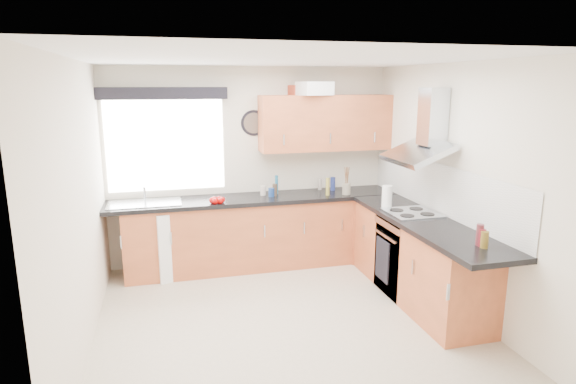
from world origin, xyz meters
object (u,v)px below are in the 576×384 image
object	(u,v)px
oven	(409,256)
extractor_hood	(425,134)
washing_machine	(175,241)
upper_cabinets	(326,123)

from	to	relation	value
oven	extractor_hood	xyz separation A→B (m)	(0.10, -0.00, 1.34)
washing_machine	upper_cabinets	bearing A→B (deg)	-13.68
upper_cabinets	washing_machine	size ratio (longest dim) A/B	2.06
upper_cabinets	washing_machine	bearing A→B (deg)	-176.92
extractor_hood	washing_machine	bearing A→B (deg)	154.86
washing_machine	extractor_hood	bearing A→B (deg)	-41.90
oven	extractor_hood	size ratio (longest dim) A/B	1.09
oven	washing_machine	distance (m)	2.78
upper_cabinets	washing_machine	distance (m)	2.40
oven	upper_cabinets	distance (m)	1.99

